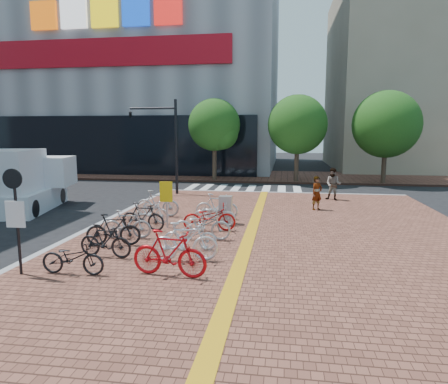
% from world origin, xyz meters
% --- Properties ---
extents(ground, '(120.00, 120.00, 0.00)m').
position_xyz_m(ground, '(0.00, 0.00, 0.00)').
color(ground, black).
rests_on(ground, ground).
extents(sidewalk, '(14.00, 34.00, 0.15)m').
position_xyz_m(sidewalk, '(3.00, -5.00, 0.07)').
color(sidewalk, brown).
rests_on(sidewalk, ground).
extents(tactile_strip, '(0.40, 34.00, 0.01)m').
position_xyz_m(tactile_strip, '(2.00, -5.00, 0.16)').
color(tactile_strip, orange).
rests_on(tactile_strip, sidewalk).
extents(kerb_north, '(14.00, 0.25, 0.15)m').
position_xyz_m(kerb_north, '(3.00, 12.00, 0.08)').
color(kerb_north, gray).
rests_on(kerb_north, ground).
extents(far_sidewalk, '(70.00, 8.00, 0.15)m').
position_xyz_m(far_sidewalk, '(0.00, 21.00, 0.07)').
color(far_sidewalk, brown).
rests_on(far_sidewalk, ground).
extents(department_store, '(36.00, 24.27, 28.00)m').
position_xyz_m(department_store, '(-15.99, 31.95, 13.98)').
color(department_store, gray).
rests_on(department_store, ground).
extents(building_beige, '(20.00, 18.00, 18.00)m').
position_xyz_m(building_beige, '(18.00, 32.00, 9.00)').
color(building_beige, gray).
rests_on(building_beige, ground).
extents(crosswalk, '(7.50, 4.00, 0.01)m').
position_xyz_m(crosswalk, '(0.50, 14.00, 0.01)').
color(crosswalk, silver).
rests_on(crosswalk, ground).
extents(street_trees, '(16.20, 4.60, 6.35)m').
position_xyz_m(street_trees, '(5.04, 17.45, 4.10)').
color(street_trees, '#38281E').
rests_on(street_trees, far_sidewalk).
extents(bike_0, '(1.65, 0.59, 0.86)m').
position_xyz_m(bike_0, '(-2.07, -2.64, 0.58)').
color(bike_0, black).
rests_on(bike_0, sidewalk).
extents(bike_1, '(1.63, 0.60, 0.96)m').
position_xyz_m(bike_1, '(-1.87, -1.23, 0.63)').
color(bike_1, black).
rests_on(bike_1, sidewalk).
extents(bike_2, '(1.77, 0.81, 1.03)m').
position_xyz_m(bike_2, '(-2.14, -0.06, 0.66)').
color(bike_2, black).
rests_on(bike_2, sidewalk).
extents(bike_3, '(1.66, 0.69, 0.97)m').
position_xyz_m(bike_3, '(-2.04, 0.80, 0.63)').
color(bike_3, '#A4A3A8').
rests_on(bike_3, sidewalk).
extents(bike_4, '(1.73, 0.69, 1.01)m').
position_xyz_m(bike_4, '(-1.91, 1.96, 0.66)').
color(bike_4, black).
rests_on(bike_4, sidewalk).
extents(bike_5, '(1.60, 0.65, 0.93)m').
position_xyz_m(bike_5, '(-2.01, 3.11, 0.62)').
color(bike_5, white).
rests_on(bike_5, sidewalk).
extents(bike_6, '(1.86, 0.55, 1.11)m').
position_xyz_m(bike_6, '(-2.14, 4.39, 0.71)').
color(bike_6, '#A4A4A8').
rests_on(bike_6, sidewalk).
extents(bike_7, '(2.00, 0.76, 1.17)m').
position_xyz_m(bike_7, '(0.37, -2.42, 0.73)').
color(bike_7, '#B80D13').
rests_on(bike_7, sidewalk).
extents(bike_8, '(1.89, 0.82, 1.10)m').
position_xyz_m(bike_8, '(0.46, -1.21, 0.70)').
color(bike_8, white).
rests_on(bike_8, sidewalk).
extents(bike_9, '(1.66, 0.66, 0.86)m').
position_xyz_m(bike_9, '(0.34, -0.12, 0.58)').
color(bike_9, silver).
rests_on(bike_9, sidewalk).
extents(bike_10, '(1.97, 0.83, 1.01)m').
position_xyz_m(bike_10, '(0.47, 1.02, 0.65)').
color(bike_10, '#A8A8AC').
rests_on(bike_10, sidewalk).
extents(bike_11, '(1.96, 0.94, 0.99)m').
position_xyz_m(bike_11, '(0.49, 2.25, 0.65)').
color(bike_11, '#A50C0B').
rests_on(bike_11, sidewalk).
extents(bike_12, '(1.67, 0.62, 0.87)m').
position_xyz_m(bike_12, '(0.52, 3.15, 0.58)').
color(bike_12, silver).
rests_on(bike_12, sidewalk).
extents(bike_13, '(1.76, 0.54, 1.05)m').
position_xyz_m(bike_13, '(0.43, 4.26, 0.68)').
color(bike_13, silver).
rests_on(bike_13, sidewalk).
extents(pedestrian_a, '(0.67, 0.64, 1.54)m').
position_xyz_m(pedestrian_a, '(4.64, 6.86, 0.92)').
color(pedestrian_a, gray).
rests_on(pedestrian_a, sidewalk).
extents(pedestrian_b, '(0.99, 0.89, 1.67)m').
position_xyz_m(pedestrian_b, '(5.69, 9.69, 0.99)').
color(pedestrian_b, '#4C5061').
rests_on(pedestrian_b, sidewalk).
extents(utility_box, '(0.50, 0.36, 1.09)m').
position_xyz_m(utility_box, '(0.91, 3.49, 0.69)').
color(utility_box, '#A9A9AE').
rests_on(utility_box, sidewalk).
extents(yellow_sign, '(0.47, 0.13, 1.74)m').
position_xyz_m(yellow_sign, '(-1.15, 2.45, 1.36)').
color(yellow_sign, '#B7B7BC').
rests_on(yellow_sign, sidewalk).
extents(notice_sign, '(0.50, 0.12, 2.68)m').
position_xyz_m(notice_sign, '(-3.40, -2.85, 1.84)').
color(notice_sign, black).
rests_on(notice_sign, sidewalk).
extents(traffic_light_pole, '(2.88, 1.11, 5.35)m').
position_xyz_m(traffic_light_pole, '(-4.22, 10.57, 3.85)').
color(traffic_light_pole, black).
rests_on(traffic_light_pole, sidewalk).
extents(box_truck, '(3.19, 5.35, 2.90)m').
position_xyz_m(box_truck, '(-8.91, 5.42, 1.36)').
color(box_truck, silver).
rests_on(box_truck, ground).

